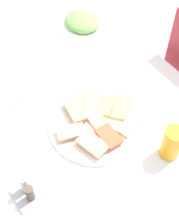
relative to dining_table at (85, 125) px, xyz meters
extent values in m
plane|color=#BCADAD|center=(0.00, 0.00, -0.65)|extent=(6.00, 6.00, 0.00)
cube|color=white|center=(0.00, 0.00, 0.06)|extent=(1.21, 0.86, 0.02)
cylinder|color=#4D4E4B|center=(-0.54, 0.37, -0.30)|extent=(0.04, 0.04, 0.71)
cylinder|color=brown|center=(-0.10, 0.51, -0.45)|extent=(0.03, 0.03, 0.41)
cylinder|color=white|center=(0.07, 0.00, 0.08)|extent=(0.34, 0.34, 0.01)
cube|color=tan|center=(0.06, 0.01, 0.09)|extent=(0.11, 0.05, 0.01)
cube|color=tan|center=(-0.01, -0.04, 0.11)|extent=(0.11, 0.07, 0.01)
cube|color=#DAC672|center=(0.14, 0.09, 0.09)|extent=(0.08, 0.11, 0.01)
cube|color=#D95234|center=(0.15, 0.00, 0.11)|extent=(0.09, 0.06, 0.01)
cube|color=#E2B961|center=(0.06, 0.12, 0.09)|extent=(0.12, 0.13, 0.01)
cube|color=#E7A36F|center=(0.14, -0.06, 0.11)|extent=(0.11, 0.09, 0.01)
cube|color=tan|center=(0.02, 0.07, 0.09)|extent=(0.10, 0.11, 0.01)
cube|color=tan|center=(0.06, -0.10, 0.11)|extent=(0.08, 0.10, 0.01)
cube|color=#D9B966|center=(-0.03, 0.02, 0.09)|extent=(0.11, 0.10, 0.01)
cylinder|color=white|center=(-0.44, 0.26, 0.08)|extent=(0.23, 0.23, 0.01)
ellipsoid|color=#71B150|center=(-0.44, 0.26, 0.10)|extent=(0.18, 0.15, 0.06)
cylinder|color=orange|center=(0.29, 0.14, 0.14)|extent=(0.09, 0.09, 0.12)
cube|color=white|center=(-0.23, -0.16, 0.08)|extent=(0.15, 0.15, 0.00)
cube|color=silver|center=(-0.23, -0.18, 0.08)|extent=(0.16, 0.08, 0.00)
cube|color=silver|center=(-0.23, -0.14, 0.08)|extent=(0.16, 0.08, 0.00)
cube|color=#B2B2B7|center=(0.18, -0.31, 0.08)|extent=(0.09, 0.09, 0.01)
cylinder|color=white|center=(0.16, -0.31, 0.12)|extent=(0.03, 0.03, 0.07)
cylinder|color=#4C3E34|center=(0.19, -0.31, 0.12)|extent=(0.03, 0.03, 0.06)
camera|label=1|loc=(0.61, -0.37, 0.98)|focal=50.70mm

